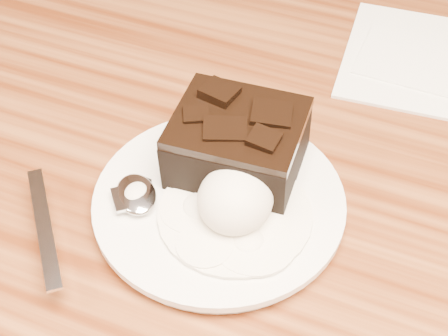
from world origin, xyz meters
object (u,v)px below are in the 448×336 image
at_px(plate, 219,205).
at_px(ice_cream_scoop, 235,199).
at_px(brownie, 238,146).
at_px(spoon, 136,196).
at_px(napkin, 429,60).

distance_m(plate, ice_cream_scoop, 0.03).
bearing_deg(ice_cream_scoop, plate, 147.35).
height_order(brownie, ice_cream_scoop, brownie).
bearing_deg(spoon, napkin, 17.84).
bearing_deg(napkin, ice_cream_scoop, -110.28).
distance_m(brownie, napkin, 0.25).
distance_m(plate, spoon, 0.06).
xyz_separation_m(brownie, napkin, (0.12, 0.22, -0.04)).
bearing_deg(napkin, plate, -114.57).
relative_size(ice_cream_scoop, napkin, 0.37).
bearing_deg(ice_cream_scoop, spoon, -169.13).
relative_size(plate, brownie, 2.00).
distance_m(ice_cream_scoop, napkin, 0.28).
xyz_separation_m(spoon, napkin, (0.17, 0.28, -0.02)).
bearing_deg(spoon, brownie, 7.14).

